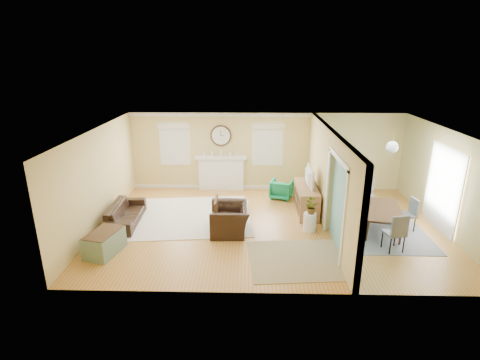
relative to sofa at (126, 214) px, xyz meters
The scene contains 29 objects.
floor 3.93m from the sofa, ahead, with size 9.00×9.00×0.00m, color #A87028.
wall_back 4.98m from the sofa, 36.48° to the left, with size 9.00×0.02×2.60m, color #DABC68.
wall_front 5.10m from the sofa, 38.39° to the right, with size 9.00×0.02×2.60m, color #DABC68.
wall_left 1.18m from the sofa, 169.94° to the right, with size 0.02×6.00×2.60m, color #DABC68.
wall_right 8.48m from the sofa, ahead, with size 0.02×6.00×2.60m, color #DABC68.
ceiling 4.56m from the sofa, ahead, with size 9.00×6.00×0.02m, color white.
partition 5.54m from the sofa, ahead, with size 0.17×6.00×2.60m.
fireplace 3.70m from the sofa, 48.96° to the left, with size 1.70×0.30×1.17m.
wall_clock 4.06m from the sofa, 49.82° to the left, with size 0.70×0.07×0.70m.
window_left 3.28m from the sofa, 73.07° to the left, with size 1.05×0.13×1.42m.
window_right 5.08m from the sofa, 35.69° to the left, with size 1.05×0.13×1.42m.
french_doors 8.41m from the sofa, ahead, with size 0.06×1.70×2.20m.
pendant 7.18m from the sofa, ahead, with size 0.30×0.30×0.55m.
rug_cream 1.79m from the sofa, 15.72° to the left, with size 3.35×2.90×0.02m, color silver.
rug_jute 4.87m from the sofa, 22.21° to the right, with size 2.23×1.82×0.01m, color tan.
rug_grey 6.85m from the sofa, ahead, with size 2.17×2.71×0.01m, color slate.
sofa is the anchor object (origin of this frame).
eames_chair 2.92m from the sofa, ahead, with size 1.12×0.98×0.73m, color black.
green_chair 4.84m from the sofa, 24.42° to the left, with size 0.65×0.67×0.61m, color #16805B.
trunk 1.66m from the sofa, 88.73° to the right, with size 0.78×1.05×0.54m.
credenza 5.10m from the sofa, ahead, with size 0.56×1.65×0.80m.
tv 5.14m from the sofa, ahead, with size 0.98×0.13×0.56m, color black.
garden_stool 4.96m from the sofa, ahead, with size 0.33×0.33×0.49m, color white.
potted_plant 4.98m from the sofa, ahead, with size 0.35×0.30×0.38m, color #337F33.
dining_table 6.84m from the sofa, ahead, with size 1.69×0.94×0.59m, color #4D3320.
dining_chair_n 6.82m from the sofa, ahead, with size 0.48×0.48×1.04m.
dining_chair_s 6.88m from the sofa, 11.32° to the right, with size 0.51×0.51×0.95m.
dining_chair_w 6.15m from the sofa, ahead, with size 0.56×0.56×1.03m.
dining_chair_e 7.49m from the sofa, ahead, with size 0.43×0.43×0.87m.
Camera 1 is at (-0.56, -9.18, 4.38)m, focal length 28.00 mm.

